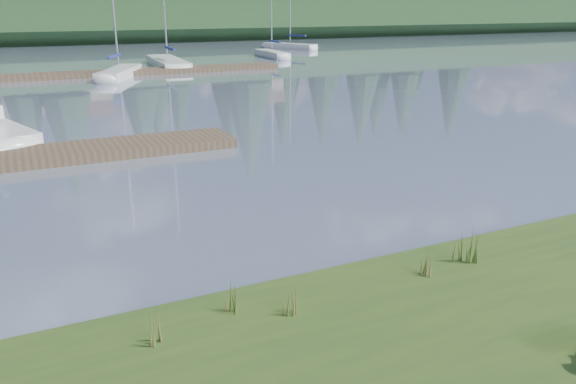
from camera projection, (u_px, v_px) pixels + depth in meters
ground at (55, 78)px, 35.32m from camera, size 200.00×200.00×0.00m
ridge at (27, 20)px, 71.34m from camera, size 200.00×20.00×5.00m
dock_far at (88, 74)px, 36.09m from camera, size 26.00×2.20×0.30m
sailboat_bg_2 at (122, 71)px, 36.12m from camera, size 4.18×6.88×10.56m
sailboat_bg_3 at (166, 61)px, 42.68m from camera, size 2.42×9.58×13.76m
sailboat_bg_4 at (269, 53)px, 49.53m from camera, size 1.49×6.34×9.48m
sailboat_bg_5 at (286, 46)px, 58.90m from camera, size 4.22×6.84×10.03m
weed_0 at (232, 298)px, 7.68m from camera, size 0.17×0.14×0.53m
weed_1 at (290, 303)px, 7.65m from camera, size 0.17×0.14×0.42m
weed_2 at (460, 249)px, 9.17m from camera, size 0.17×0.14×0.56m
weed_3 at (152, 330)px, 6.90m from camera, size 0.17×0.14×0.57m
weed_4 at (424, 265)px, 8.78m from camera, size 0.17×0.14×0.38m
weed_5 at (473, 247)px, 9.15m from camera, size 0.17×0.14×0.66m
mud_lip at (212, 314)px, 8.25m from camera, size 60.00×0.50×0.14m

